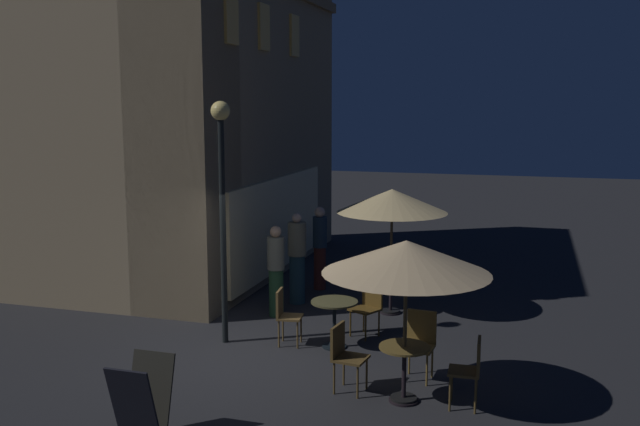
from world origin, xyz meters
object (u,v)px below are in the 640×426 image
at_px(cafe_table_1, 404,363).
at_px(cafe_chair_0, 471,366).
at_px(patio_umbrella_0, 392,201).
at_px(patron_standing_0, 297,258).
at_px(cafe_table_0, 391,289).
at_px(cafe_chair_3, 368,304).
at_px(patio_umbrella_1, 406,258).
at_px(cafe_chair_1, 420,339).
at_px(cafe_chair_4, 285,312).
at_px(cafe_table_2, 334,313).
at_px(street_lamp_near_corner, 222,179).
at_px(menu_sandwich_board, 142,401).
at_px(cafe_chair_2, 344,351).
at_px(patron_standing_2, 320,247).
at_px(patron_standing_1, 276,271).

height_order(cafe_table_1, cafe_chair_0, cafe_chair_0).
relative_size(cafe_table_1, patio_umbrella_0, 0.32).
xyz_separation_m(patio_umbrella_0, patron_standing_0, (0.14, 1.92, -1.23)).
height_order(cafe_table_0, cafe_chair_3, cafe_chair_3).
distance_m(patio_umbrella_1, cafe_chair_0, 1.65).
height_order(cafe_chair_1, cafe_chair_4, cafe_chair_1).
distance_m(cafe_table_2, patron_standing_0, 2.70).
relative_size(street_lamp_near_corner, patio_umbrella_0, 1.68).
height_order(menu_sandwich_board, cafe_chair_2, menu_sandwich_board).
bearing_deg(patron_standing_2, patio_umbrella_0, -144.13).
distance_m(patio_umbrella_1, cafe_chair_1, 1.65).
height_order(cafe_table_0, patron_standing_1, patron_standing_1).
xyz_separation_m(patio_umbrella_0, cafe_chair_1, (-3.02, -1.02, -1.56)).
height_order(patio_umbrella_1, cafe_chair_4, patio_umbrella_1).
distance_m(patio_umbrella_1, cafe_chair_2, 1.65).
bearing_deg(cafe_chair_1, cafe_chair_0, 47.85).
bearing_deg(cafe_chair_2, cafe_chair_0, 5.02).
bearing_deg(cafe_chair_1, cafe_chair_2, -45.57).
bearing_deg(cafe_chair_4, cafe_table_0, 51.87).
distance_m(cafe_chair_1, cafe_chair_3, 1.98).
height_order(street_lamp_near_corner, patio_umbrella_1, street_lamp_near_corner).
xyz_separation_m(patio_umbrella_1, cafe_chair_4, (1.66, 2.28, -1.41)).
height_order(cafe_table_1, patio_umbrella_0, patio_umbrella_0).
bearing_deg(patron_standing_1, patron_standing_2, 162.05).
bearing_deg(cafe_table_1, patio_umbrella_0, 13.58).
relative_size(cafe_chair_1, cafe_chair_4, 1.06).
xyz_separation_m(cafe_chair_4, patron_standing_2, (3.53, 0.46, 0.36)).
bearing_deg(patron_standing_2, cafe_chair_2, -178.14).
xyz_separation_m(cafe_chair_0, patron_standing_2, (5.16, 3.61, 0.34)).
xyz_separation_m(cafe_table_2, cafe_chair_3, (0.75, -0.40, -0.03)).
bearing_deg(cafe_table_1, street_lamp_near_corner, 65.66).
bearing_deg(cafe_chair_1, cafe_chair_3, -140.29).
distance_m(cafe_table_2, cafe_chair_4, 0.83).
xyz_separation_m(cafe_chair_1, patron_standing_1, (2.22, 3.04, 0.28)).
height_order(menu_sandwich_board, cafe_chair_4, menu_sandwich_board).
relative_size(cafe_chair_0, patron_standing_1, 0.55).
bearing_deg(cafe_chair_0, cafe_chair_4, -29.61).
distance_m(cafe_chair_0, patron_standing_0, 5.49).
xyz_separation_m(cafe_chair_0, patron_standing_0, (4.01, 3.73, 0.34)).
bearing_deg(patron_standing_2, patron_standing_1, 155.37).
height_order(cafe_chair_3, cafe_chair_4, cafe_chair_4).
bearing_deg(patio_umbrella_0, cafe_chair_3, 175.16).
bearing_deg(patron_standing_2, menu_sandwich_board, 161.47).
bearing_deg(patio_umbrella_1, patron_standing_1, 43.66).
height_order(street_lamp_near_corner, patron_standing_2, street_lamp_near_corner).
distance_m(cafe_table_1, patio_umbrella_1, 1.43).
distance_m(cafe_table_0, cafe_chair_4, 2.61).
relative_size(cafe_chair_1, patron_standing_1, 0.57).
bearing_deg(cafe_chair_2, patron_standing_2, 117.99).
bearing_deg(cafe_chair_2, cafe_chair_3, 102.57).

